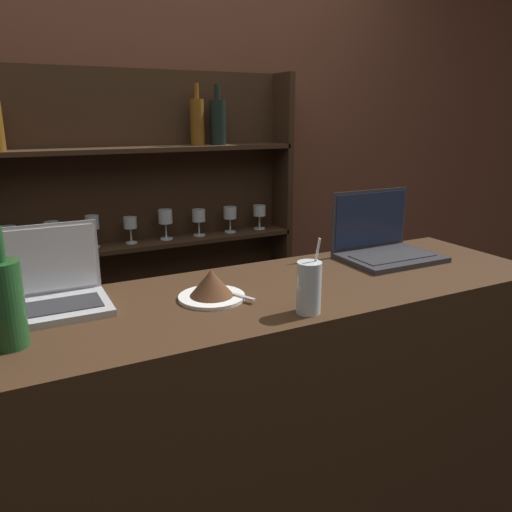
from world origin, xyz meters
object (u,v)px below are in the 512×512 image
cake_plate (212,286)px  water_glass (309,288)px  laptop_near (48,291)px  laptop_far (383,244)px  wine_bottle_green (5,302)px

cake_plate → water_glass: bearing=-48.3°
laptop_near → laptop_far: (1.12, -0.02, 0.00)m
water_glass → wine_bottle_green: (-0.69, 0.13, 0.04)m
laptop_near → wine_bottle_green: wine_bottle_green is taller
laptop_near → wine_bottle_green: 0.24m
water_glass → wine_bottle_green: wine_bottle_green is taller
laptop_near → water_glass: 0.69m
water_glass → wine_bottle_green: 0.71m
laptop_near → laptop_far: bearing=-1.0°
laptop_far → water_glass: size_ratio=1.72×
water_glass → wine_bottle_green: size_ratio=0.72×
laptop_far → cake_plate: bearing=-170.9°
cake_plate → laptop_near: bearing=162.2°
laptop_far → cake_plate: (-0.71, -0.11, -0.01)m
wine_bottle_green → laptop_far: bearing=8.7°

